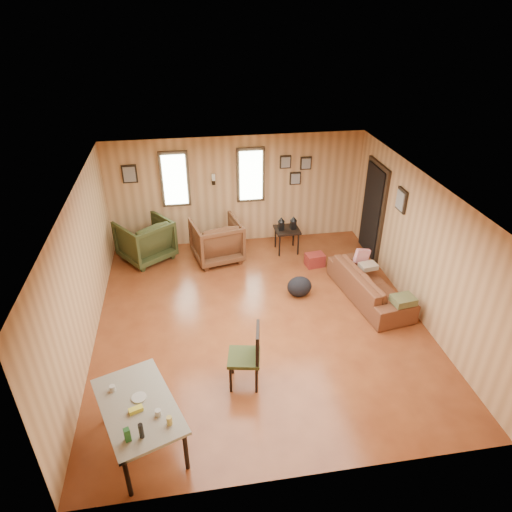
{
  "coord_description": "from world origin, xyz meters",
  "views": [
    {
      "loc": [
        -1.07,
        -6.21,
        4.92
      ],
      "look_at": [
        0.0,
        0.4,
        1.05
      ],
      "focal_mm": 32.0,
      "sensor_mm": 36.0,
      "label": 1
    }
  ],
  "objects_px": {
    "dining_table": "(138,409)",
    "sofa": "(371,280)",
    "end_table": "(159,239)",
    "side_table": "(287,228)",
    "recliner_brown": "(217,238)",
    "recliner_green": "(145,238)"
  },
  "relations": [
    {
      "from": "recliner_green",
      "to": "dining_table",
      "type": "distance_m",
      "value": 4.73
    },
    {
      "from": "recliner_brown",
      "to": "recliner_green",
      "type": "xyz_separation_m",
      "value": [
        -1.47,
        0.26,
        0.0
      ]
    },
    {
      "from": "end_table",
      "to": "side_table",
      "type": "distance_m",
      "value": 2.76
    },
    {
      "from": "end_table",
      "to": "side_table",
      "type": "bearing_deg",
      "value": -6.81
    },
    {
      "from": "recliner_brown",
      "to": "side_table",
      "type": "bearing_deg",
      "value": 171.39
    },
    {
      "from": "recliner_green",
      "to": "side_table",
      "type": "relative_size",
      "value": 1.2
    },
    {
      "from": "recliner_brown",
      "to": "end_table",
      "type": "bearing_deg",
      "value": -32.51
    },
    {
      "from": "sofa",
      "to": "recliner_brown",
      "type": "distance_m",
      "value": 3.25
    },
    {
      "from": "dining_table",
      "to": "side_table",
      "type": "bearing_deg",
      "value": 37.83
    },
    {
      "from": "end_table",
      "to": "side_table",
      "type": "xyz_separation_m",
      "value": [
        2.73,
        -0.33,
        0.2
      ]
    },
    {
      "from": "recliner_brown",
      "to": "side_table",
      "type": "height_order",
      "value": "recliner_brown"
    },
    {
      "from": "recliner_brown",
      "to": "recliner_green",
      "type": "relative_size",
      "value": 0.99
    },
    {
      "from": "sofa",
      "to": "dining_table",
      "type": "bearing_deg",
      "value": 114.52
    },
    {
      "from": "recliner_brown",
      "to": "sofa",
      "type": "bearing_deg",
      "value": 132.04
    },
    {
      "from": "recliner_brown",
      "to": "dining_table",
      "type": "relative_size",
      "value": 0.63
    },
    {
      "from": "side_table",
      "to": "dining_table",
      "type": "height_order",
      "value": "dining_table"
    },
    {
      "from": "sofa",
      "to": "end_table",
      "type": "height_order",
      "value": "sofa"
    },
    {
      "from": "sofa",
      "to": "recliner_brown",
      "type": "relative_size",
      "value": 2.02
    },
    {
      "from": "end_table",
      "to": "dining_table",
      "type": "xyz_separation_m",
      "value": [
        -0.1,
        -4.9,
        0.27
      ]
    },
    {
      "from": "sofa",
      "to": "end_table",
      "type": "bearing_deg",
      "value": 50.36
    },
    {
      "from": "side_table",
      "to": "end_table",
      "type": "bearing_deg",
      "value": 173.19
    },
    {
      "from": "dining_table",
      "to": "sofa",
      "type": "bearing_deg",
      "value": 12.85
    }
  ]
}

